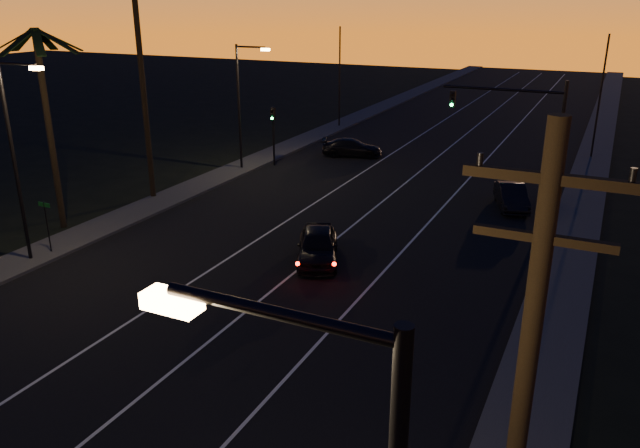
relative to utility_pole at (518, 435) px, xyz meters
The scene contains 19 objects.
road 23.72m from the utility_pole, 120.11° to the left, with size 20.00×170.00×0.01m, color black.
sidewalk_left 30.78m from the utility_pole, 138.74° to the left, with size 2.40×170.00×0.16m, color #343432.
sidewalk_right 20.68m from the utility_pole, 91.15° to the left, with size 2.40×170.00×0.16m, color #343432.
lane_stripe_left 25.32m from the utility_pole, 126.13° to the left, with size 0.12×160.00×0.01m, color silver.
lane_stripe_mid 23.48m from the utility_pole, 119.03° to the left, with size 0.12×160.00×0.01m, color silver.
lane_stripe_right 22.04m from the utility_pole, 110.81° to the left, with size 0.12×160.00×0.01m, color silver.
palm_mid 28.49m from the utility_pole, 150.55° to the left, with size 4.25×4.16×10.03m.
palm_far 31.17m from the utility_pole, 139.96° to the left, with size 4.25×4.16×12.53m.
streetlight_left_near 24.44m from the utility_pole, 155.85° to the left, with size 2.55×0.26×9.00m.
streetlight_left_far 35.79m from the utility_pole, 128.52° to the left, with size 2.55×0.26×8.50m.
street_sign 25.22m from the utility_pole, 153.85° to the left, with size 0.70×0.06×2.60m.
utility_pole is the anchor object (origin of this frame).
signal_mast 30.33m from the utility_pole, 98.47° to the left, with size 7.10×0.41×7.00m.
signal_post 36.74m from the utility_pole, 125.13° to the left, with size 0.28×0.37×4.20m.
far_pole_left 50.36m from the utility_pole, 116.67° to the left, with size 0.14×0.14×9.00m, color black.
far_pole_right 42.01m from the utility_pole, 90.82° to the left, with size 0.14×0.14×9.00m, color black.
lead_car 19.52m from the utility_pole, 124.50° to the left, with size 3.58×5.21×1.51m.
right_car 28.02m from the utility_pole, 98.48° to the left, with size 2.70×4.38×1.36m.
cross_car 39.19m from the utility_pole, 116.10° to the left, with size 4.89×3.11×1.32m.
Camera 1 is at (12.21, 1.97, 11.32)m, focal length 35.00 mm.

